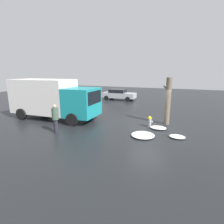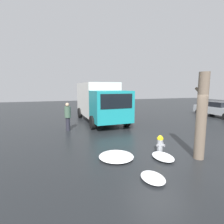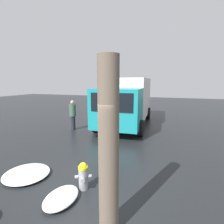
# 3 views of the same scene
# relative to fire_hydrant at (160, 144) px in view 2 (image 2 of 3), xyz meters

# --- Properties ---
(ground_plane) EXTENTS (60.00, 60.00, 0.00)m
(ground_plane) POSITION_rel_fire_hydrant_xyz_m (0.00, 0.00, -0.39)
(ground_plane) COLOR black
(fire_hydrant) EXTENTS (0.36, 0.45, 0.76)m
(fire_hydrant) POSITION_rel_fire_hydrant_xyz_m (0.00, 0.00, 0.00)
(fire_hydrant) COLOR gray
(fire_hydrant) RESTS_ON ground_plane
(tree_trunk) EXTENTS (0.58, 0.38, 3.34)m
(tree_trunk) POSITION_rel_fire_hydrant_xyz_m (-1.00, -1.10, 1.29)
(tree_trunk) COLOR #6B5B4C
(tree_trunk) RESTS_ON ground_plane
(delivery_truck) EXTENTS (7.17, 3.02, 3.12)m
(delivery_truck) POSITION_rel_fire_hydrant_xyz_m (7.61, 0.72, 1.30)
(delivery_truck) COLOR teal
(delivery_truck) RESTS_ON ground_plane
(pedestrian) EXTENTS (0.39, 0.39, 1.79)m
(pedestrian) POSITION_rel_fire_hydrant_xyz_m (5.12, 3.45, 0.59)
(pedestrian) COLOR #23232D
(pedestrian) RESTS_ON ground_plane
(parked_car) EXTENTS (4.40, 2.07, 1.41)m
(parked_car) POSITION_rel_fire_hydrant_xyz_m (6.19, -10.39, 0.35)
(parked_car) COLOR #ADB2B7
(parked_car) RESTS_ON ground_plane
(snow_pile_by_hydrant) EXTENTS (1.05, 0.73, 0.19)m
(snow_pile_by_hydrant) POSITION_rel_fire_hydrant_xyz_m (-0.63, 0.27, -0.29)
(snow_pile_by_hydrant) COLOR white
(snow_pile_by_hydrant) RESTS_ON ground_plane
(snow_pile_curbside) EXTENTS (1.36, 1.37, 0.17)m
(snow_pile_curbside) POSITION_rel_fire_hydrant_xyz_m (0.00, 1.97, -0.31)
(snow_pile_curbside) COLOR white
(snow_pile_curbside) RESTS_ON ground_plane
(snow_pile_by_tree) EXTENTS (0.90, 0.68, 0.16)m
(snow_pile_by_tree) POSITION_rel_fire_hydrant_xyz_m (-1.87, 1.47, -0.31)
(snow_pile_by_tree) COLOR white
(snow_pile_by_tree) RESTS_ON ground_plane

